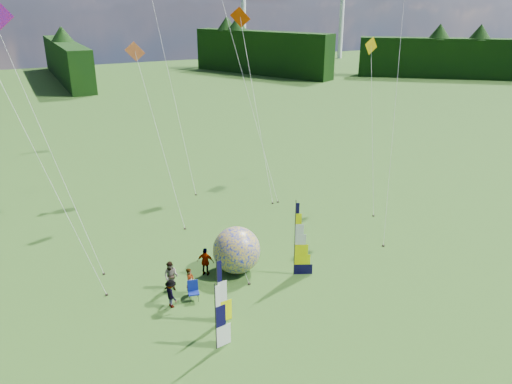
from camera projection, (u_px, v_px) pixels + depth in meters
name	position (u px, v px, depth m)	size (l,w,h in m)	color
ground	(309.00, 316.00, 25.10)	(220.00, 220.00, 0.00)	#4A812B
treeline_ring	(313.00, 245.00, 23.65)	(210.00, 210.00, 8.00)	black
feather_banner_main	(295.00, 240.00, 28.09)	(1.22, 0.10, 4.48)	black
side_banner_left	(217.00, 293.00, 23.94)	(0.96, 0.10, 3.44)	#FEF800
side_banner_far	(216.00, 318.00, 22.18)	(0.98, 0.10, 3.30)	white
bol_inflatable	(237.00, 250.00, 28.75)	(2.76, 2.76, 2.76)	#0519A8
spectator_a	(190.00, 282.00, 26.69)	(0.57, 0.37, 1.56)	#66594C
spectator_b	(171.00, 276.00, 27.07)	(0.83, 0.41, 1.70)	#66594C
spectator_c	(171.00, 294.00, 25.60)	(1.01, 0.37, 1.56)	#66594C
spectator_d	(206.00, 262.00, 28.56)	(0.99, 0.41, 1.70)	#66594C
camp_chair	(194.00, 291.00, 26.25)	(0.61, 0.61, 1.06)	navy
kite_whale	(239.00, 54.00, 40.52)	(2.94, 15.56, 21.47)	black
kite_rainbow_delta	(46.00, 129.00, 27.86)	(7.46, 10.41, 16.22)	red
kite_parafoil	(395.00, 104.00, 33.11)	(9.02, 9.97, 16.78)	red
small_kite_red	(159.00, 131.00, 34.86)	(3.22, 9.05, 12.59)	#E75C36
small_kite_orange	(256.00, 99.00, 39.60)	(3.84, 10.59, 14.90)	#D43400
small_kite_yellow	(373.00, 121.00, 37.40)	(5.66, 8.20, 12.70)	#ECAC08
small_kite_pink	(28.00, 131.00, 24.75)	(6.91, 7.14, 17.54)	#E333A2
small_kite_green	(166.00, 55.00, 40.93)	(3.09, 13.04, 21.19)	green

